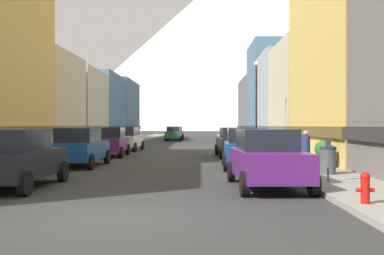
{
  "coord_description": "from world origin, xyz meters",
  "views": [
    {
      "loc": [
        1.78,
        -9.51,
        1.89
      ],
      "look_at": [
        0.81,
        43.17,
        1.68
      ],
      "focal_mm": 43.54,
      "sensor_mm": 36.0,
      "label": 1
    }
  ],
  "objects_px": {
    "car_right_1": "(246,148)",
    "potted_plant_0": "(327,153)",
    "car_right_2": "(234,142)",
    "car_driving_0": "(176,133)",
    "car_left_2": "(109,142)",
    "car_right_0": "(267,158)",
    "trash_bin_right": "(328,160)",
    "potted_plant_1": "(34,149)",
    "car_left_0": "(15,158)",
    "car_left_1": "(79,147)",
    "fire_hydrant_near": "(365,187)",
    "potted_plant_2": "(324,151)",
    "car_driving_1": "(174,134)",
    "streetlamp_right": "(256,93)",
    "pedestrian_0": "(306,150)",
    "parking_meter_near": "(328,154)",
    "car_left_3": "(126,139)"
  },
  "relations": [
    {
      "from": "fire_hydrant_near",
      "to": "potted_plant_1",
      "type": "relative_size",
      "value": 0.77
    },
    {
      "from": "car_right_0",
      "to": "potted_plant_1",
      "type": "relative_size",
      "value": 4.89
    },
    {
      "from": "car_right_0",
      "to": "potted_plant_1",
      "type": "height_order",
      "value": "car_right_0"
    },
    {
      "from": "car_right_1",
      "to": "potted_plant_0",
      "type": "height_order",
      "value": "car_right_1"
    },
    {
      "from": "car_right_1",
      "to": "potted_plant_1",
      "type": "xyz_separation_m",
      "value": [
        -10.8,
        3.61,
        -0.24
      ]
    },
    {
      "from": "car_right_0",
      "to": "trash_bin_right",
      "type": "height_order",
      "value": "car_right_0"
    },
    {
      "from": "car_right_2",
      "to": "potted_plant_2",
      "type": "distance_m",
      "value": 8.8
    },
    {
      "from": "pedestrian_0",
      "to": "trash_bin_right",
      "type": "bearing_deg",
      "value": -88.13
    },
    {
      "from": "potted_plant_1",
      "to": "car_left_3",
      "type": "bearing_deg",
      "value": 73.1
    },
    {
      "from": "car_left_0",
      "to": "pedestrian_0",
      "type": "bearing_deg",
      "value": 30.48
    },
    {
      "from": "fire_hydrant_near",
      "to": "car_right_2",
      "type": "bearing_deg",
      "value": 95.35
    },
    {
      "from": "car_right_0",
      "to": "potted_plant_2",
      "type": "bearing_deg",
      "value": 60.85
    },
    {
      "from": "potted_plant_0",
      "to": "streetlamp_right",
      "type": "height_order",
      "value": "streetlamp_right"
    },
    {
      "from": "car_right_2",
      "to": "car_left_1",
      "type": "bearing_deg",
      "value": -138.53
    },
    {
      "from": "car_left_3",
      "to": "potted_plant_2",
      "type": "bearing_deg",
      "value": -54.28
    },
    {
      "from": "car_left_1",
      "to": "fire_hydrant_near",
      "type": "relative_size",
      "value": 6.29
    },
    {
      "from": "car_right_1",
      "to": "potted_plant_0",
      "type": "distance_m",
      "value": 3.48
    },
    {
      "from": "car_left_2",
      "to": "car_driving_0",
      "type": "relative_size",
      "value": 1.01
    },
    {
      "from": "car_driving_1",
      "to": "streetlamp_right",
      "type": "relative_size",
      "value": 0.75
    },
    {
      "from": "car_left_2",
      "to": "car_right_0",
      "type": "distance_m",
      "value": 16.18
    },
    {
      "from": "potted_plant_0",
      "to": "pedestrian_0",
      "type": "bearing_deg",
      "value": 148.22
    },
    {
      "from": "potted_plant_2",
      "to": "streetlamp_right",
      "type": "relative_size",
      "value": 0.19
    },
    {
      "from": "potted_plant_1",
      "to": "potted_plant_2",
      "type": "height_order",
      "value": "potted_plant_2"
    },
    {
      "from": "potted_plant_0",
      "to": "parking_meter_near",
      "type": "bearing_deg",
      "value": -104.53
    },
    {
      "from": "car_left_2",
      "to": "car_left_3",
      "type": "relative_size",
      "value": 1.0
    },
    {
      "from": "car_driving_1",
      "to": "fire_hydrant_near",
      "type": "height_order",
      "value": "car_driving_1"
    },
    {
      "from": "car_right_1",
      "to": "potted_plant_0",
      "type": "bearing_deg",
      "value": -23.09
    },
    {
      "from": "parking_meter_near",
      "to": "pedestrian_0",
      "type": "bearing_deg",
      "value": 84.6
    },
    {
      "from": "pedestrian_0",
      "to": "car_left_0",
      "type": "bearing_deg",
      "value": -149.52
    },
    {
      "from": "parking_meter_near",
      "to": "streetlamp_right",
      "type": "distance_m",
      "value": 15.55
    },
    {
      "from": "car_right_2",
      "to": "pedestrian_0",
      "type": "relative_size",
      "value": 2.93
    },
    {
      "from": "car_driving_1",
      "to": "streetlamp_right",
      "type": "height_order",
      "value": "streetlamp_right"
    },
    {
      "from": "car_right_2",
      "to": "parking_meter_near",
      "type": "bearing_deg",
      "value": -81.79
    },
    {
      "from": "car_left_0",
      "to": "pedestrian_0",
      "type": "xyz_separation_m",
      "value": [
        10.05,
        5.92,
        -0.05
      ]
    },
    {
      "from": "car_right_2",
      "to": "car_left_0",
      "type": "bearing_deg",
      "value": -118.3
    },
    {
      "from": "car_right_2",
      "to": "car_driving_0",
      "type": "bearing_deg",
      "value": 98.5
    },
    {
      "from": "car_left_0",
      "to": "car_right_0",
      "type": "bearing_deg",
      "value": 1.37
    },
    {
      "from": "potted_plant_0",
      "to": "streetlamp_right",
      "type": "relative_size",
      "value": 0.17
    },
    {
      "from": "car_left_0",
      "to": "potted_plant_1",
      "type": "height_order",
      "value": "car_left_0"
    },
    {
      "from": "car_right_1",
      "to": "potted_plant_1",
      "type": "bearing_deg",
      "value": 161.54
    },
    {
      "from": "car_right_1",
      "to": "parking_meter_near",
      "type": "bearing_deg",
      "value": -72.5
    },
    {
      "from": "car_left_0",
      "to": "car_left_2",
      "type": "bearing_deg",
      "value": 90.0
    },
    {
      "from": "car_left_3",
      "to": "streetlamp_right",
      "type": "bearing_deg",
      "value": -28.96
    },
    {
      "from": "trash_bin_right",
      "to": "streetlamp_right",
      "type": "bearing_deg",
      "value": 94.39
    },
    {
      "from": "car_driving_1",
      "to": "pedestrian_0",
      "type": "height_order",
      "value": "car_driving_1"
    },
    {
      "from": "streetlamp_right",
      "to": "car_left_2",
      "type": "bearing_deg",
      "value": -171.2
    },
    {
      "from": "parking_meter_near",
      "to": "potted_plant_2",
      "type": "xyz_separation_m",
      "value": [
        1.25,
        5.3,
        -0.22
      ]
    },
    {
      "from": "car_left_1",
      "to": "potted_plant_2",
      "type": "bearing_deg",
      "value": -7.8
    },
    {
      "from": "car_left_2",
      "to": "car_left_1",
      "type": "bearing_deg",
      "value": -89.99
    },
    {
      "from": "car_left_1",
      "to": "fire_hydrant_near",
      "type": "xyz_separation_m",
      "value": [
        9.25,
        -10.88,
        -0.37
      ]
    }
  ]
}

